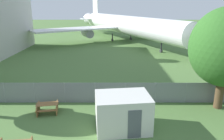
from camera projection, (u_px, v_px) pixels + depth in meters
perimeter_fence at (95, 93)px, 18.36m from camera, size 56.07×0.07×1.79m
airplane at (125, 25)px, 48.86m from camera, size 38.31×45.92×11.80m
portable_cabin at (123, 112)px, 14.41m from camera, size 3.78×2.98×2.39m
picnic_bench_open_grass at (47, 107)px, 16.75m from camera, size 1.83×1.65×0.76m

